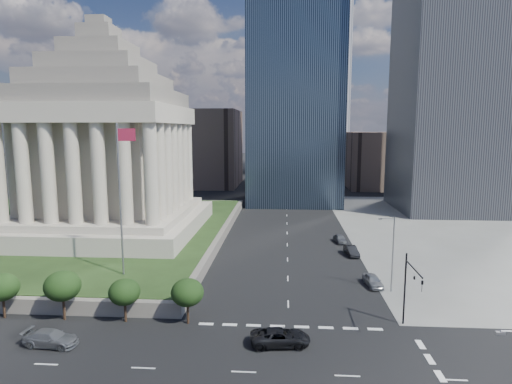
# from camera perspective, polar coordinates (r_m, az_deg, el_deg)

# --- Properties ---
(ground) EXTENTS (500.00, 500.00, 0.00)m
(ground) POSITION_cam_1_polar(r_m,az_deg,el_deg) (131.35, 4.10, -0.88)
(ground) COLOR black
(ground) RESTS_ON ground
(sidewalk_ne) EXTENTS (68.00, 90.00, 0.03)m
(sidewalk_ne) POSITION_cam_1_polar(r_m,az_deg,el_deg) (103.18, 30.73, -4.60)
(sidewalk_ne) COLOR slate
(sidewalk_ne) RESTS_ON ground
(plaza_terrace) EXTENTS (66.00, 70.00, 1.80)m
(plaza_terrace) POSITION_cam_1_polar(r_m,az_deg,el_deg) (93.41, -24.72, -4.89)
(plaza_terrace) COLOR #686159
(plaza_terrace) RESTS_ON ground
(plaza_lawn) EXTENTS (64.00, 68.00, 0.10)m
(plaza_lawn) POSITION_cam_1_polar(r_m,az_deg,el_deg) (93.21, -24.75, -4.32)
(plaza_lawn) COLOR #1F3314
(plaza_lawn) RESTS_ON plaza_terrace
(war_memorial) EXTENTS (34.00, 34.00, 39.00)m
(war_memorial) POSITION_cam_1_polar(r_m,az_deg,el_deg) (84.53, -19.61, 8.11)
(war_memorial) COLOR #A89E8D
(war_memorial) RESTS_ON plaza_lawn
(flagpole) EXTENTS (2.52, 0.24, 20.00)m
(flagpole) POSITION_cam_1_polar(r_m,az_deg,el_deg) (58.25, -17.56, 0.10)
(flagpole) COLOR slate
(flagpole) RESTS_ON plaza_lawn
(midrise_glass) EXTENTS (26.00, 26.00, 60.00)m
(midrise_glass) POSITION_cam_1_polar(r_m,az_deg,el_deg) (124.98, 5.19, 12.44)
(midrise_glass) COLOR black
(midrise_glass) RESTS_ON ground
(highrise_ne) EXTENTS (26.00, 28.00, 100.00)m
(highrise_ne) POSITION_cam_1_polar(r_m,az_deg,el_deg) (125.64, 25.36, 20.92)
(highrise_ne) COLOR black
(highrise_ne) RESTS_ON ground
(building_filler_ne) EXTENTS (20.00, 30.00, 20.00)m
(building_filler_ne) POSITION_cam_1_polar(r_m,az_deg,el_deg) (163.30, 15.44, 4.19)
(building_filler_ne) COLOR #503D37
(building_filler_ne) RESTS_ON ground
(building_filler_nw) EXTENTS (24.00, 30.00, 28.00)m
(building_filler_nw) POSITION_cam_1_polar(r_m,az_deg,el_deg) (162.48, -6.57, 5.83)
(building_filler_nw) COLOR #503D37
(building_filler_nw) RESTS_ON ground
(traffic_signal_ne) EXTENTS (0.30, 5.74, 8.00)m
(traffic_signal_ne) POSITION_cam_1_polar(r_m,az_deg,el_deg) (47.96, 19.87, -11.45)
(traffic_signal_ne) COLOR black
(traffic_signal_ne) RESTS_ON ground
(street_lamp_north) EXTENTS (2.13, 0.22, 10.00)m
(street_lamp_north) POSITION_cam_1_polar(r_m,az_deg,el_deg) (58.45, 17.64, -7.34)
(street_lamp_north) COLOR slate
(street_lamp_north) RESTS_ON ground
(pickup_truck) EXTENTS (6.19, 3.42, 1.64)m
(pickup_truck) POSITION_cam_1_polar(r_m,az_deg,el_deg) (44.50, 3.26, -18.76)
(pickup_truck) COLOR black
(pickup_truck) RESTS_ON ground
(suv_grey) EXTENTS (2.61, 5.55, 1.57)m
(suv_grey) POSITION_cam_1_polar(r_m,az_deg,el_deg) (48.69, -25.67, -17.16)
(suv_grey) COLOR #54565B
(suv_grey) RESTS_ON ground
(parked_sedan_near) EXTENTS (4.80, 2.47, 1.56)m
(parked_sedan_near) POSITION_cam_1_polar(r_m,az_deg,el_deg) (61.23, 15.33, -11.31)
(parked_sedan_near) COLOR gray
(parked_sedan_near) RESTS_ON ground
(parked_sedan_mid) EXTENTS (4.92, 2.25, 1.56)m
(parked_sedan_mid) POSITION_cam_1_polar(r_m,az_deg,el_deg) (74.46, 12.60, -7.66)
(parked_sedan_mid) COLOR black
(parked_sedan_mid) RESTS_ON ground
(parked_sedan_far) EXTENTS (4.66, 2.41, 1.51)m
(parked_sedan_far) POSITION_cam_1_polar(r_m,az_deg,el_deg) (82.16, 11.15, -6.11)
(parked_sedan_far) COLOR #595C61
(parked_sedan_far) RESTS_ON ground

